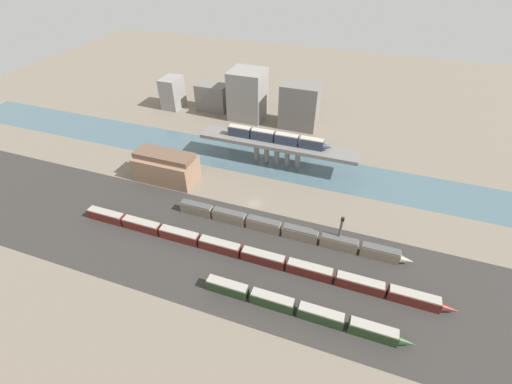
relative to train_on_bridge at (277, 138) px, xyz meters
name	(u,v)px	position (x,y,z in m)	size (l,w,h in m)	color
ground_plane	(255,203)	(0.25, -27.00, -12.16)	(400.00, 400.00, 0.00)	#756B5B
railbed_yard	(228,252)	(0.25, -51.00, -12.16)	(280.00, 42.00, 0.01)	#33302D
river_water	(276,164)	(0.25, 0.00, -12.16)	(320.00, 21.68, 0.01)	#47606B
bridge	(277,146)	(0.25, 0.00, -3.65)	(63.68, 9.07, 10.11)	slate
train_on_bridge	(277,138)	(0.00, 0.00, 0.00)	(41.83, 2.88, 4.18)	#2D384C
train_yard_near	(301,310)	(25.87, -64.23, -10.29)	(53.15, 2.78, 3.82)	#23381E
train_yard_mid	(246,253)	(6.20, -51.34, -10.36)	(113.51, 2.88, 3.67)	#5B1E19
train_yard_far	(285,230)	(14.51, -38.35, -10.11)	(75.09, 2.75, 4.16)	gray
warehouse_building	(166,167)	(-36.39, -23.97, -6.66)	(22.93, 11.64, 11.57)	#937056
signal_tower	(340,232)	(31.02, -37.37, -6.37)	(1.00, 0.80, 11.47)	#4C4C51
city_block_far_left	(172,93)	(-67.76, 35.24, -4.28)	(8.76, 12.26, 15.76)	gray
city_block_left	(212,97)	(-46.60, 39.24, -5.46)	(16.00, 9.11, 13.41)	slate
city_block_center	(248,95)	(-26.01, 36.90, -0.29)	(16.37, 15.93, 23.73)	gray
city_block_right	(300,106)	(0.67, 35.64, -1.71)	(17.48, 12.58, 20.91)	slate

